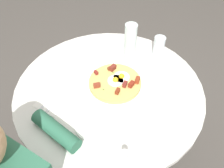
{
  "coord_description": "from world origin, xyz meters",
  "views": [
    {
      "loc": [
        -0.47,
        0.73,
        1.71
      ],
      "look_at": [
        -0.01,
        -0.01,
        0.78
      ],
      "focal_mm": 38.43,
      "sensor_mm": 36.0,
      "label": 1
    }
  ],
  "objects_px": {
    "pizza_plate": "(115,85)",
    "water_glass": "(159,46)",
    "fork": "(51,98)",
    "salt_shaker": "(124,155)",
    "dining_table": "(109,108)",
    "water_bottle": "(130,41)",
    "knife": "(57,101)",
    "bread_plate": "(93,126)",
    "breakfast_pizza": "(115,82)"
  },
  "relations": [
    {
      "from": "pizza_plate",
      "to": "water_glass",
      "type": "height_order",
      "value": "water_glass"
    },
    {
      "from": "fork",
      "to": "salt_shaker",
      "type": "distance_m",
      "value": 0.48
    },
    {
      "from": "dining_table",
      "to": "water_bottle",
      "type": "xyz_separation_m",
      "value": [
        0.03,
        -0.29,
        0.29
      ]
    },
    {
      "from": "dining_table",
      "to": "knife",
      "type": "distance_m",
      "value": 0.34
    },
    {
      "from": "bread_plate",
      "to": "fork",
      "type": "bearing_deg",
      "value": -5.19
    },
    {
      "from": "bread_plate",
      "to": "water_glass",
      "type": "relative_size",
      "value": 1.4
    },
    {
      "from": "pizza_plate",
      "to": "salt_shaker",
      "type": "bearing_deg",
      "value": 126.24
    },
    {
      "from": "knife",
      "to": "salt_shaker",
      "type": "xyz_separation_m",
      "value": [
        -0.44,
        0.08,
        0.02
      ]
    },
    {
      "from": "dining_table",
      "to": "water_glass",
      "type": "distance_m",
      "value": 0.48
    },
    {
      "from": "knife",
      "to": "salt_shaker",
      "type": "bearing_deg",
      "value": 77.66
    },
    {
      "from": "knife",
      "to": "pizza_plate",
      "type": "bearing_deg",
      "value": 140.69
    },
    {
      "from": "water_bottle",
      "to": "salt_shaker",
      "type": "xyz_separation_m",
      "value": [
        -0.3,
        0.59,
        -0.09
      ]
    },
    {
      "from": "pizza_plate",
      "to": "bread_plate",
      "type": "bearing_deg",
      "value": 99.18
    },
    {
      "from": "knife",
      "to": "water_bottle",
      "type": "bearing_deg",
      "value": 162.67
    },
    {
      "from": "fork",
      "to": "salt_shaker",
      "type": "bearing_deg",
      "value": 78.57
    },
    {
      "from": "bread_plate",
      "to": "salt_shaker",
      "type": "height_order",
      "value": "salt_shaker"
    },
    {
      "from": "water_glass",
      "to": "water_bottle",
      "type": "xyz_separation_m",
      "value": [
        0.14,
        0.12,
        0.05
      ]
    },
    {
      "from": "water_glass",
      "to": "salt_shaker",
      "type": "bearing_deg",
      "value": 102.74
    },
    {
      "from": "fork",
      "to": "water_bottle",
      "type": "xyz_separation_m",
      "value": [
        -0.18,
        -0.51,
        0.1
      ]
    },
    {
      "from": "knife",
      "to": "bread_plate",
      "type": "bearing_deg",
      "value": 82.28
    },
    {
      "from": "dining_table",
      "to": "pizza_plate",
      "type": "relative_size",
      "value": 2.97
    },
    {
      "from": "pizza_plate",
      "to": "knife",
      "type": "bearing_deg",
      "value": 52.23
    },
    {
      "from": "pizza_plate",
      "to": "breakfast_pizza",
      "type": "xyz_separation_m",
      "value": [
        -0.0,
        -0.0,
        0.02
      ]
    },
    {
      "from": "knife",
      "to": "water_glass",
      "type": "distance_m",
      "value": 0.69
    },
    {
      "from": "fork",
      "to": "dining_table",
      "type": "bearing_deg",
      "value": 135.05
    },
    {
      "from": "pizza_plate",
      "to": "bread_plate",
      "type": "height_order",
      "value": "pizza_plate"
    },
    {
      "from": "water_glass",
      "to": "knife",
      "type": "bearing_deg",
      "value": 65.8
    },
    {
      "from": "fork",
      "to": "water_bottle",
      "type": "height_order",
      "value": "water_bottle"
    },
    {
      "from": "bread_plate",
      "to": "knife",
      "type": "xyz_separation_m",
      "value": [
        0.24,
        -0.03,
        0.0
      ]
    },
    {
      "from": "pizza_plate",
      "to": "fork",
      "type": "xyz_separation_m",
      "value": [
        0.23,
        0.25,
        0.0
      ]
    },
    {
      "from": "pizza_plate",
      "to": "knife",
      "type": "height_order",
      "value": "pizza_plate"
    },
    {
      "from": "fork",
      "to": "knife",
      "type": "height_order",
      "value": "same"
    },
    {
      "from": "bread_plate",
      "to": "water_bottle",
      "type": "relative_size",
      "value": 0.74
    },
    {
      "from": "bread_plate",
      "to": "water_glass",
      "type": "height_order",
      "value": "water_glass"
    },
    {
      "from": "pizza_plate",
      "to": "fork",
      "type": "height_order",
      "value": "pizza_plate"
    },
    {
      "from": "fork",
      "to": "water_bottle",
      "type": "distance_m",
      "value": 0.55
    },
    {
      "from": "dining_table",
      "to": "knife",
      "type": "relative_size",
      "value": 5.61
    },
    {
      "from": "fork",
      "to": "water_glass",
      "type": "bearing_deg",
      "value": 151.61
    },
    {
      "from": "dining_table",
      "to": "water_bottle",
      "type": "bearing_deg",
      "value": -83.76
    },
    {
      "from": "water_glass",
      "to": "water_bottle",
      "type": "relative_size",
      "value": 0.53
    },
    {
      "from": "breakfast_pizza",
      "to": "knife",
      "type": "relative_size",
      "value": 1.55
    },
    {
      "from": "breakfast_pizza",
      "to": "water_glass",
      "type": "relative_size",
      "value": 2.38
    },
    {
      "from": "breakfast_pizza",
      "to": "water_glass",
      "type": "xyz_separation_m",
      "value": [
        -0.08,
        -0.37,
        0.03
      ]
    },
    {
      "from": "pizza_plate",
      "to": "water_bottle",
      "type": "distance_m",
      "value": 0.28
    },
    {
      "from": "dining_table",
      "to": "salt_shaker",
      "type": "xyz_separation_m",
      "value": [
        -0.27,
        0.31,
        0.21
      ]
    },
    {
      "from": "dining_table",
      "to": "water_glass",
      "type": "height_order",
      "value": "water_glass"
    },
    {
      "from": "water_glass",
      "to": "salt_shaker",
      "type": "relative_size",
      "value": 2.46
    },
    {
      "from": "dining_table",
      "to": "pizza_plate",
      "type": "height_order",
      "value": "pizza_plate"
    },
    {
      "from": "pizza_plate",
      "to": "salt_shaker",
      "type": "xyz_separation_m",
      "value": [
        -0.25,
        0.34,
        0.02
      ]
    },
    {
      "from": "fork",
      "to": "water_glass",
      "type": "distance_m",
      "value": 0.7
    }
  ]
}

